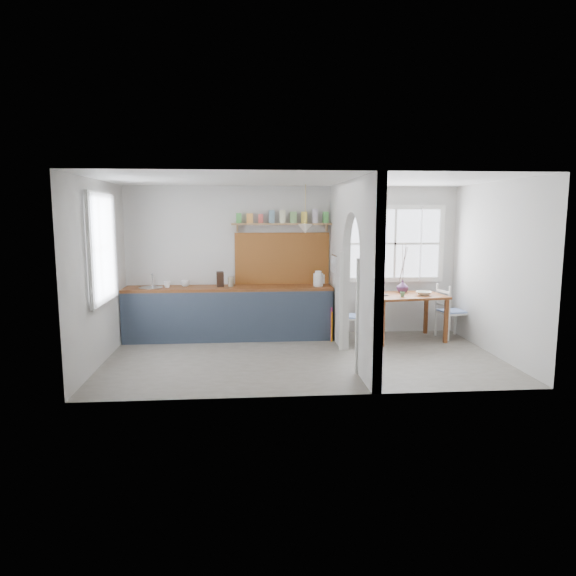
{
  "coord_description": "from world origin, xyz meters",
  "views": [
    {
      "loc": [
        -0.83,
        -7.35,
        2.12
      ],
      "look_at": [
        -0.21,
        0.28,
        1.01
      ],
      "focal_mm": 32.0,
      "sensor_mm": 36.0,
      "label": 1
    }
  ],
  "objects": [
    {
      "name": "knife_block",
      "position": [
        -1.28,
        1.34,
        1.03
      ],
      "size": [
        0.13,
        0.17,
        0.25
      ],
      "primitive_type": "cube",
      "rotation": [
        0.0,
        0.0,
        0.12
      ],
      "color": "black",
      "rests_on": "counter"
    },
    {
      "name": "plate",
      "position": [
        1.44,
        0.95,
        0.78
      ],
      "size": [
        0.21,
        0.21,
        0.02
      ],
      "primitive_type": "cylinder",
      "rotation": [
        0.0,
        0.0,
        -0.17
      ],
      "color": "black",
      "rests_on": "dining_table"
    },
    {
      "name": "vase",
      "position": [
        1.86,
        1.24,
        0.88
      ],
      "size": [
        0.26,
        0.26,
        0.21
      ],
      "primitive_type": "imported",
      "rotation": [
        0.0,
        0.0,
        0.33
      ],
      "color": "#46254A",
      "rests_on": "dining_table"
    },
    {
      "name": "floor",
      "position": [
        0.0,
        0.0,
        0.0
      ],
      "size": [
        5.8,
        3.2,
        0.01
      ],
      "primitive_type": "cube",
      "color": "gray",
      "rests_on": "ground"
    },
    {
      "name": "ceiling",
      "position": [
        0.0,
        0.0,
        2.6
      ],
      "size": [
        5.8,
        3.2,
        0.01
      ],
      "primitive_type": "cube",
      "color": "beige",
      "rests_on": "walls"
    },
    {
      "name": "mug_b",
      "position": [
        -1.87,
        1.37,
        0.96
      ],
      "size": [
        0.16,
        0.16,
        0.11
      ],
      "primitive_type": "imported",
      "rotation": [
        0.0,
        0.0,
        0.2
      ],
      "color": "white",
      "rests_on": "counter"
    },
    {
      "name": "pendant_lamp",
      "position": [
        0.15,
        1.15,
        1.88
      ],
      "size": [
        0.26,
        0.26,
        0.16
      ],
      "primitive_type": "cone",
      "color": "white",
      "rests_on": "ceiling"
    },
    {
      "name": "sink",
      "position": [
        -2.43,
        1.3,
        0.89
      ],
      "size": [
        0.4,
        0.4,
        0.02
      ],
      "primitive_type": "cylinder",
      "color": "silver",
      "rests_on": "counter"
    },
    {
      "name": "bowl",
      "position": [
        2.12,
        0.91,
        0.81
      ],
      "size": [
        0.33,
        0.33,
        0.06
      ],
      "primitive_type": "imported",
      "rotation": [
        0.0,
        0.0,
        -0.36
      ],
      "color": "silver",
      "rests_on": "dining_table"
    },
    {
      "name": "counter",
      "position": [
        -1.13,
        1.33,
        0.46
      ],
      "size": [
        3.5,
        0.6,
        0.9
      ],
      "color": "brown",
      "rests_on": "floor"
    },
    {
      "name": "jar",
      "position": [
        -1.1,
        1.34,
        0.98
      ],
      "size": [
        0.11,
        0.11,
        0.16
      ],
      "primitive_type": "cylinder",
      "rotation": [
        0.0,
        0.0,
        -0.07
      ],
      "color": "gray",
      "rests_on": "counter"
    },
    {
      "name": "mug_a",
      "position": [
        -2.16,
        1.29,
        0.95
      ],
      "size": [
        0.15,
        0.15,
        0.11
      ],
      "primitive_type": "imported",
      "rotation": [
        0.0,
        0.0,
        0.41
      ],
      "color": "white",
      "rests_on": "counter"
    },
    {
      "name": "chair_left",
      "position": [
        0.96,
        0.92,
        0.43
      ],
      "size": [
        0.49,
        0.49,
        0.86
      ],
      "primitive_type": null,
      "rotation": [
        0.0,
        0.0,
        -1.85
      ],
      "color": "silver",
      "rests_on": "floor"
    },
    {
      "name": "table_cup",
      "position": [
        1.72,
        0.78,
        0.81
      ],
      "size": [
        0.11,
        0.11,
        0.08
      ],
      "primitive_type": "imported",
      "rotation": [
        0.0,
        0.0,
        -0.29
      ],
      "color": "#538A5B",
      "rests_on": "dining_table"
    },
    {
      "name": "chair_right",
      "position": [
        2.7,
        1.07,
        0.46
      ],
      "size": [
        0.5,
        0.5,
        0.93
      ],
      "primitive_type": null,
      "rotation": [
        0.0,
        0.0,
        1.76
      ],
      "color": "silver",
      "rests_on": "floor"
    },
    {
      "name": "nook_window",
      "position": [
        1.8,
        1.56,
        1.6
      ],
      "size": [
        1.76,
        0.1,
        1.3
      ],
      "primitive_type": null,
      "color": "white",
      "rests_on": "walls"
    },
    {
      "name": "kitchen_window",
      "position": [
        -2.87,
        0.0,
        1.65
      ],
      "size": [
        0.1,
        1.16,
        1.5
      ],
      "primitive_type": null,
      "color": "white",
      "rests_on": "walls"
    },
    {
      "name": "dining_table",
      "position": [
        1.85,
        0.99,
        0.39
      ],
      "size": [
        1.34,
        0.98,
        0.77
      ],
      "primitive_type": null,
      "rotation": [
        0.0,
        0.0,
        0.13
      ],
      "color": "brown",
      "rests_on": "floor"
    },
    {
      "name": "towel_magenta",
      "position": [
        0.58,
        0.99,
        0.28
      ],
      "size": [
        0.02,
        0.03,
        0.6
      ],
      "primitive_type": "cube",
      "color": "#BE287A",
      "rests_on": "counter"
    },
    {
      "name": "utensil_rail",
      "position": [
        0.61,
        0.9,
        1.45
      ],
      "size": [
        0.02,
        0.5,
        0.02
      ],
      "primitive_type": "cylinder",
      "rotation": [
        1.57,
        0.0,
        0.0
      ],
      "color": "silver",
      "rests_on": "partition"
    },
    {
      "name": "towel_orange",
      "position": [
        0.58,
        0.95,
        0.25
      ],
      "size": [
        0.02,
        0.03,
        0.51
      ],
      "primitive_type": "cube",
      "color": "orange",
      "rests_on": "counter"
    },
    {
      "name": "shelf",
      "position": [
        -0.2,
        1.49,
        2.01
      ],
      "size": [
        1.75,
        0.2,
        0.21
      ],
      "color": "#AF7646",
      "rests_on": "walls"
    },
    {
      "name": "kettle",
      "position": [
        0.39,
        1.25,
        1.03
      ],
      "size": [
        0.24,
        0.2,
        0.26
      ],
      "primitive_type": null,
      "rotation": [
        0.0,
        0.0,
        -0.14
      ],
      "color": "white",
      "rests_on": "counter"
    },
    {
      "name": "walls",
      "position": [
        0.0,
        0.0,
        1.3
      ],
      "size": [
        5.81,
        3.21,
        2.6
      ],
      "color": "beige",
      "rests_on": "floor"
    },
    {
      "name": "partition",
      "position": [
        0.7,
        0.06,
        1.45
      ],
      "size": [
        0.12,
        3.2,
        2.6
      ],
      "color": "beige",
      "rests_on": "floor"
    },
    {
      "name": "backsplash",
      "position": [
        -0.2,
        1.58,
        1.35
      ],
      "size": [
        1.65,
        0.03,
        0.9
      ],
      "primitive_type": "cube",
      "color": "#94491D",
      "rests_on": "walls"
    }
  ]
}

